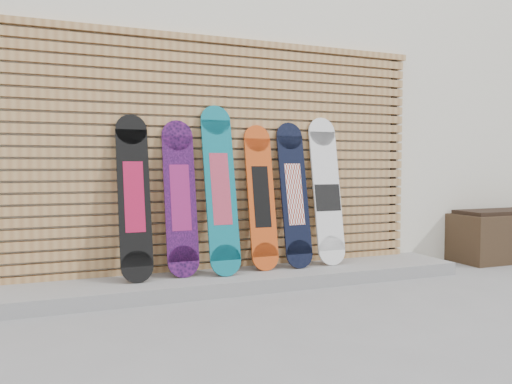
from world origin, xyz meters
The scene contains 11 objects.
ground centered at (0.00, 0.00, 0.00)m, with size 80.00×80.00×0.00m, color gray.
building centered at (0.50, 3.50, 1.80)m, with size 12.00×5.00×3.60m, color silver.
concrete_step centered at (-0.15, 0.68, 0.06)m, with size 4.60×0.70×0.12m, color gray.
slat_wall centered at (-0.15, 0.97, 1.21)m, with size 4.26×0.08×2.29m.
planter_box centered at (3.27, 0.74, 0.29)m, with size 1.30×0.54×0.59m.
snowboard_0 centered at (-0.95, 0.77, 0.83)m, with size 0.27×0.35×1.42m.
snowboard_1 centered at (-0.54, 0.80, 0.81)m, with size 0.28×0.29×1.39m.
snowboard_2 centered at (-0.18, 0.76, 0.89)m, with size 0.28×0.38×1.54m.
snowboard_3 centered at (0.23, 0.80, 0.80)m, with size 0.26×0.29×1.37m.
snowboard_4 centered at (0.57, 0.79, 0.82)m, with size 0.27×0.31×1.40m.
snowboard_5 centered at (0.94, 0.80, 0.84)m, with size 0.29×0.29×1.46m.
Camera 1 is at (-1.54, -3.55, 1.09)m, focal length 35.00 mm.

